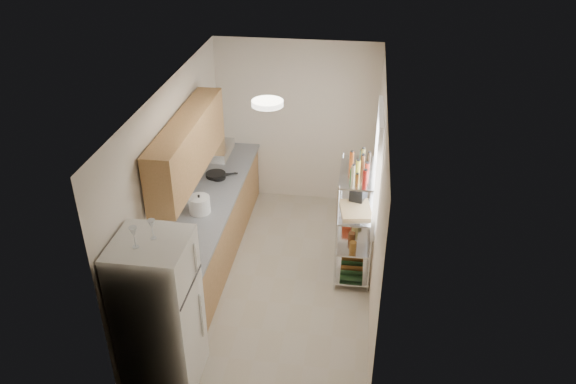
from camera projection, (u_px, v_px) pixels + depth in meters
name	position (u px, v px, depth m)	size (l,w,h in m)	color
room	(274.00, 193.00, 6.81)	(2.52, 4.42, 2.62)	#AB9F8B
counter_run	(214.00, 226.00, 7.72)	(0.63, 3.51, 0.90)	#B37E4C
upper_cabinets	(188.00, 146.00, 6.77)	(0.33, 2.20, 0.72)	#B37E4C
range_hood	(212.00, 150.00, 7.66)	(0.50, 0.60, 0.12)	#B7BABC
window	(377.00, 168.00, 6.84)	(0.06, 1.00, 1.46)	white
bakers_rack	(357.00, 200.00, 7.04)	(0.45, 0.90, 1.73)	silver
ceiling_dome	(267.00, 103.00, 5.92)	(0.34, 0.34, 0.06)	white
refrigerator	(159.00, 313.00, 5.60)	(0.71, 0.71, 1.73)	silver
wine_glass_a	(152.00, 229.00, 5.17)	(0.07, 0.07, 0.20)	silver
wine_glass_b	(134.00, 237.00, 5.04)	(0.08, 0.08, 0.21)	silver
rice_cooker	(199.00, 205.00, 7.13)	(0.27, 0.27, 0.22)	white
frying_pan_large	(216.00, 175.00, 8.02)	(0.28, 0.28, 0.05)	black
frying_pan_small	(218.00, 177.00, 7.96)	(0.21, 0.21, 0.04)	black
cutting_board	(356.00, 210.00, 7.00)	(0.38, 0.49, 0.03)	tan
espresso_machine	(359.00, 190.00, 7.15)	(0.17, 0.26, 0.30)	black
storage_bag	(348.00, 220.00, 7.48)	(0.11, 0.15, 0.18)	#A93114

